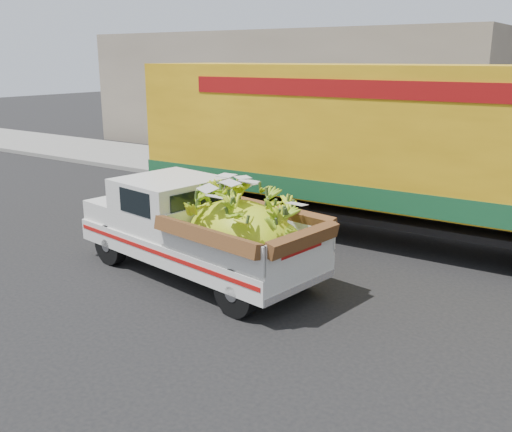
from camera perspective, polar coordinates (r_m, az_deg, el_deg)
The scene contains 6 objects.
ground at distance 9.62m, azimuth -3.06°, elevation -8.63°, with size 100.00×100.00×0.00m, color black.
curb at distance 15.62m, azimuth 13.24°, elevation 0.82°, with size 60.00×0.25×0.15m, color gray.
sidewalk at distance 17.54m, azimuth 15.77°, elevation 2.23°, with size 60.00×4.00×0.14m, color gray.
building_left at distance 25.91m, azimuth 3.43°, elevation 12.35°, with size 18.00×6.00×5.00m, color gray.
pickup_truck at distance 10.26m, azimuth -4.54°, elevation -1.52°, with size 5.17×2.52×1.74m.
semi_trailer at distance 12.66m, azimuth 13.42°, elevation 6.89°, with size 12.02×2.84×3.80m.
Camera 1 is at (5.38, -6.93, 3.94)m, focal length 40.00 mm.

